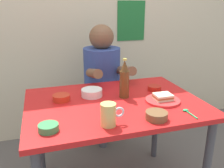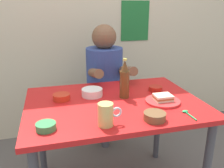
{
  "view_description": "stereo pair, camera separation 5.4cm",
  "coord_description": "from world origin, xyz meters",
  "views": [
    {
      "loc": [
        -0.42,
        -1.34,
        1.33
      ],
      "look_at": [
        0.0,
        0.05,
        0.84
      ],
      "focal_mm": 38.18,
      "sensor_mm": 36.0,
      "label": 1
    },
    {
      "loc": [
        -0.37,
        -1.35,
        1.33
      ],
      "look_at": [
        0.0,
        0.05,
        0.84
      ],
      "focal_mm": 38.18,
      "sensor_mm": 36.0,
      "label": 2
    }
  ],
  "objects": [
    {
      "name": "wall_back",
      "position": [
        0.0,
        1.05,
        1.3
      ],
      "size": [
        4.4,
        0.09,
        2.6
      ],
      "color": "beige",
      "rests_on": "ground"
    },
    {
      "name": "dining_table",
      "position": [
        0.0,
        0.0,
        0.65
      ],
      "size": [
        1.1,
        0.8,
        0.74
      ],
      "color": "red",
      "rests_on": "ground"
    },
    {
      "name": "stool",
      "position": [
        0.08,
        0.63,
        0.35
      ],
      "size": [
        0.34,
        0.34,
        0.45
      ],
      "color": "#4C4C51",
      "rests_on": "ground"
    },
    {
      "name": "person_seated",
      "position": [
        0.08,
        0.62,
        0.77
      ],
      "size": [
        0.33,
        0.56,
        0.72
      ],
      "color": "#33478C",
      "rests_on": "stool"
    },
    {
      "name": "plate_orange",
      "position": [
        0.29,
        -0.09,
        0.75
      ],
      "size": [
        0.22,
        0.22,
        0.01
      ],
      "primitive_type": "cylinder",
      "color": "red",
      "rests_on": "dining_table"
    },
    {
      "name": "sandwich",
      "position": [
        0.29,
        -0.09,
        0.77
      ],
      "size": [
        0.11,
        0.09,
        0.04
      ],
      "color": "beige",
      "rests_on": "plate_orange"
    },
    {
      "name": "beer_mug",
      "position": [
        -0.12,
        -0.29,
        0.8
      ],
      "size": [
        0.13,
        0.08,
        0.12
      ],
      "color": "#D1BC66",
      "rests_on": "dining_table"
    },
    {
      "name": "beer_bottle",
      "position": [
        0.08,
        0.05,
        0.86
      ],
      "size": [
        0.06,
        0.06,
        0.26
      ],
      "color": "#593819",
      "rests_on": "dining_table"
    },
    {
      "name": "condiment_bowl_brown",
      "position": [
        0.14,
        -0.3,
        0.76
      ],
      "size": [
        0.12,
        0.12,
        0.04
      ],
      "color": "brown",
      "rests_on": "dining_table"
    },
    {
      "name": "sambal_bowl_red",
      "position": [
        0.34,
        0.11,
        0.76
      ],
      "size": [
        0.1,
        0.1,
        0.03
      ],
      "color": "#B21E14",
      "rests_on": "dining_table"
    },
    {
      "name": "rice_bowl_white",
      "position": [
        -0.12,
        0.13,
        0.77
      ],
      "size": [
        0.14,
        0.14,
        0.05
      ],
      "color": "silver",
      "rests_on": "dining_table"
    },
    {
      "name": "sauce_bowl_chili",
      "position": [
        -0.32,
        0.11,
        0.76
      ],
      "size": [
        0.11,
        0.11,
        0.04
      ],
      "color": "red",
      "rests_on": "dining_table"
    },
    {
      "name": "dip_bowl_green",
      "position": [
        -0.42,
        -0.26,
        0.76
      ],
      "size": [
        0.1,
        0.1,
        0.03
      ],
      "color": "#388C4C",
      "rests_on": "dining_table"
    },
    {
      "name": "spoon",
      "position": [
        0.35,
        -0.28,
        0.75
      ],
      "size": [
        0.04,
        0.12,
        0.01
      ],
      "color": "#26A559",
      "rests_on": "dining_table"
    }
  ]
}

